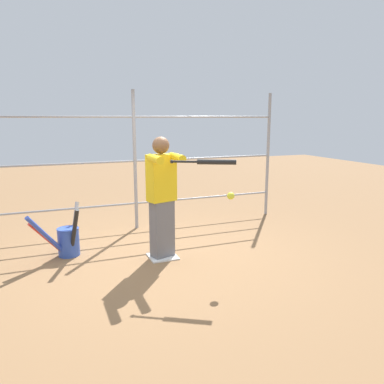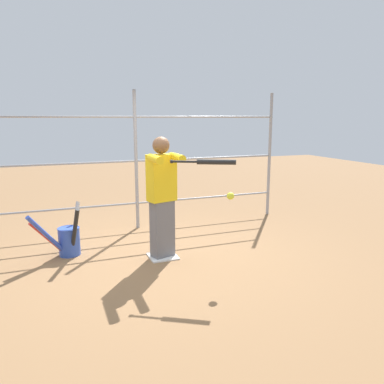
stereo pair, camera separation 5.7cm
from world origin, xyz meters
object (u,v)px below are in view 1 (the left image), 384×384
(baseball_bat_swinging, at_px, (211,162))
(softball_in_flight, at_px, (231,196))
(bat_bucket, at_px, (67,240))
(batter, at_px, (162,194))

(baseball_bat_swinging, relative_size, softball_in_flight, 7.79)
(baseball_bat_swinging, relative_size, bat_bucket, 0.96)
(batter, distance_m, baseball_bat_swinging, 0.98)
(baseball_bat_swinging, distance_m, softball_in_flight, 0.50)
(softball_in_flight, height_order, bat_bucket, softball_in_flight)
(batter, xyz_separation_m, softball_in_flight, (-0.66, 0.83, 0.08))
(batter, relative_size, softball_in_flight, 18.26)
(baseball_bat_swinging, bearing_deg, batter, -58.54)
(bat_bucket, bearing_deg, baseball_bat_swinging, 143.27)
(batter, height_order, bat_bucket, batter)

